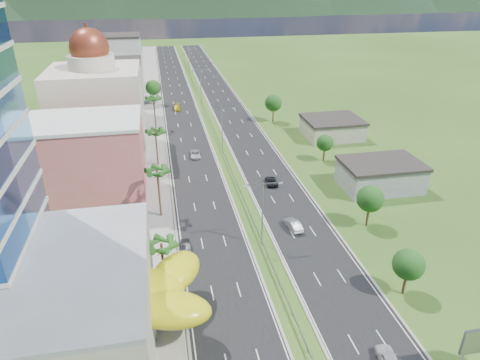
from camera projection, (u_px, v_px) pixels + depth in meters
ground at (279, 284)px, 59.52m from camera, size 500.00×500.00×0.00m
road_left at (180, 107)px, 137.64m from camera, size 11.00×260.00×0.04m
road_right at (226, 105)px, 140.24m from camera, size 11.00×260.00×0.04m
sidewalk_left at (150, 109)px, 135.98m from camera, size 7.00×260.00×0.12m
median_guardrail at (211, 121)px, 122.79m from camera, size 0.10×216.06×0.76m
streetlight_median_b at (263, 207)px, 65.40m from camera, size 6.04×0.25×11.00m
streetlight_median_c at (222, 125)px, 100.70m from camera, size 6.04×0.25×11.00m
streetlight_median_d at (201, 82)px, 140.41m from camera, size 6.04×0.25×11.00m
streetlight_median_e at (189, 58)px, 180.13m from camera, size 6.04×0.25×11.00m
mall_podium at (11, 317)px, 46.28m from camera, size 30.00×24.00×11.00m
lime_canopy at (126, 294)px, 50.34m from camera, size 18.00×15.00×7.40m
pink_shophouse at (89, 161)px, 79.63m from camera, size 20.00×15.00×15.00m
domed_building at (98, 107)px, 98.25m from camera, size 20.00×20.00×28.70m
midrise_grey at (112, 94)px, 121.95m from camera, size 16.00×15.00×16.00m
midrise_beige at (118, 82)px, 142.02m from camera, size 16.00×15.00×13.00m
midrise_white at (120, 61)px, 161.23m from camera, size 16.00×15.00×18.00m
shed_near at (380, 176)px, 85.35m from camera, size 15.00×10.00×5.00m
shed_far at (332, 129)px, 112.30m from camera, size 14.00×12.00×4.40m
palm_tree_b at (162, 246)px, 55.52m from camera, size 3.60×3.60×8.10m
palm_tree_c at (157, 173)px, 72.54m from camera, size 3.60×3.60×9.60m
palm_tree_d at (155, 133)px, 93.25m from camera, size 3.60×3.60×8.60m
palm_tree_e at (153, 100)px, 114.98m from camera, size 3.60×3.60×9.40m
leafy_tree_lfar at (153, 88)px, 138.24m from camera, size 4.90×4.90×8.05m
leafy_tree_ra at (409, 265)px, 55.80m from camera, size 4.20×4.20×6.90m
leafy_tree_rb at (370, 199)px, 71.14m from camera, size 4.55×4.55×7.47m
leafy_tree_rc at (325, 143)px, 96.72m from camera, size 3.85×3.85×6.33m
leafy_tree_rd at (273, 103)px, 121.98m from camera, size 4.90×4.90×8.05m
mountain_ridge at (219, 12)px, 467.05m from camera, size 860.00×140.00×90.00m
car_dark_left at (186, 247)px, 66.49m from camera, size 1.36×3.86×1.27m
car_silver_mid_left at (195, 154)px, 100.36m from camera, size 2.62×4.97×1.33m
car_yellow_far_left at (177, 107)px, 135.03m from camera, size 2.11×5.02×1.45m
car_silver_right at (293, 225)px, 72.09m from camera, size 2.28×4.91×1.56m
car_dark_far_right at (271, 181)px, 87.48m from camera, size 2.61×4.83×1.29m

